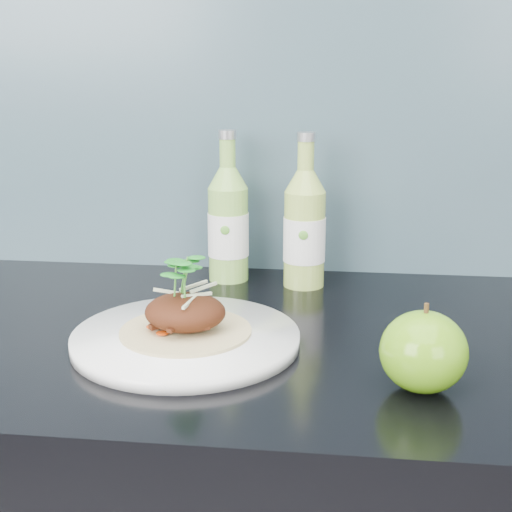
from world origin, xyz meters
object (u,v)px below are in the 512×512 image
Objects in this scene: dinner_plate at (186,338)px; green_apple at (424,352)px; cider_bottle_left at (228,224)px; cider_bottle_right at (304,229)px.

green_apple is (0.28, -0.09, 0.04)m from dinner_plate.
green_apple is 0.46m from cider_bottle_left.
green_apple is 0.50× the size of cider_bottle_right.
cider_bottle_right is (0.13, 0.26, 0.08)m from dinner_plate.
dinner_plate is 1.33× the size of cider_bottle_left.
dinner_plate is 0.30m from cider_bottle_right.
cider_bottle_left is 0.12m from cider_bottle_right.
dinner_plate is 1.33× the size of cider_bottle_right.
cider_bottle_right reaches higher than dinner_plate.
cider_bottle_left is (0.01, 0.28, 0.08)m from dinner_plate.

